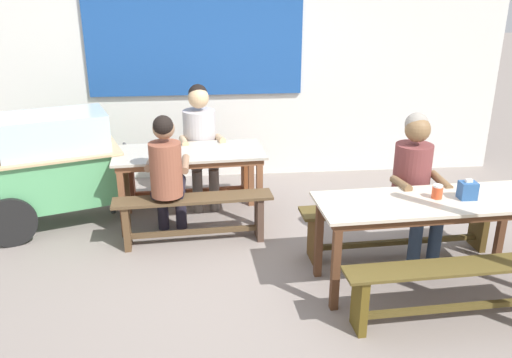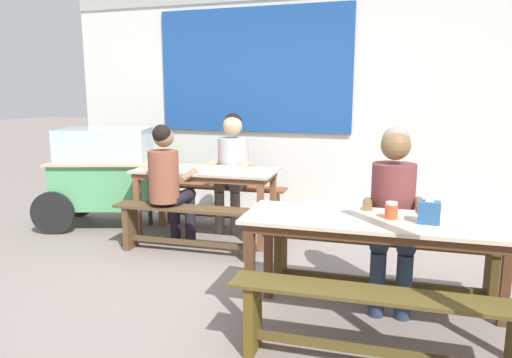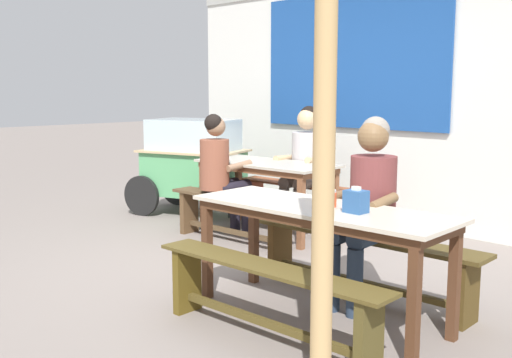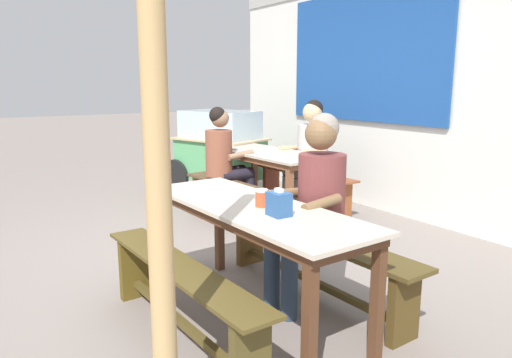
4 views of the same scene
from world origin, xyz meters
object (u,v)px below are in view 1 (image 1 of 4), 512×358
(food_cart, at_px, (56,162))
(person_center_facing, at_px, (200,136))
(dining_table_near, at_px, (430,209))
(condiment_jar, at_px, (437,192))
(bench_far_back, at_px, (189,175))
(bench_near_front, at_px, (456,285))
(bench_near_back, at_px, (399,221))
(person_left_back_turned, at_px, (167,171))
(person_right_near_table, at_px, (415,179))
(dining_table_far, at_px, (190,159))
(bench_far_front, at_px, (194,213))
(tissue_box, at_px, (468,190))

(food_cart, bearing_deg, person_center_facing, 15.37)
(dining_table_near, height_order, condiment_jar, condiment_jar)
(bench_far_back, distance_m, bench_near_front, 3.18)
(bench_near_back, distance_m, person_left_back_turned, 2.17)
(dining_table_near, distance_m, person_right_near_table, 0.47)
(condiment_jar, bearing_deg, bench_far_back, 136.06)
(dining_table_far, bearing_deg, bench_far_front, -86.27)
(dining_table_far, distance_m, condiment_jar, 2.43)
(bench_near_front, distance_m, condiment_jar, 0.75)
(bench_far_back, xyz_separation_m, bench_far_front, (0.07, -1.05, 0.01))
(dining_table_near, distance_m, condiment_jar, 0.15)
(bench_far_front, xyz_separation_m, bench_near_back, (1.86, -0.39, 0.01))
(person_center_facing, height_order, tissue_box, person_center_facing)
(tissue_box, bearing_deg, person_right_near_table, 117.35)
(bench_far_back, relative_size, food_cart, 0.92)
(food_cart, relative_size, condiment_jar, 14.88)
(food_cart, bearing_deg, person_right_near_table, -17.85)
(dining_table_far, distance_m, dining_table_near, 2.40)
(bench_near_back, height_order, person_center_facing, person_center_facing)
(bench_near_front, bearing_deg, condiment_jar, 86.74)
(bench_far_back, xyz_separation_m, bench_near_front, (1.98, -2.49, -0.00))
(dining_table_far, bearing_deg, person_center_facing, 76.86)
(bench_near_front, height_order, food_cart, food_cart)
(food_cart, xyz_separation_m, tissue_box, (3.54, -1.53, 0.17))
(bench_near_front, distance_m, tissue_box, 0.78)
(food_cart, xyz_separation_m, person_right_near_table, (3.30, -1.06, 0.10))
(bench_far_front, height_order, food_cart, food_cart)
(dining_table_near, height_order, bench_far_back, dining_table_near)
(bench_far_front, height_order, person_center_facing, person_center_facing)
(bench_near_back, height_order, food_cart, food_cart)
(bench_near_back, xyz_separation_m, person_right_near_table, (0.07, -0.07, 0.44))
(bench_near_back, xyz_separation_m, condiment_jar, (0.08, -0.50, 0.49))
(bench_far_back, xyz_separation_m, food_cart, (-1.30, -0.44, 0.36))
(food_cart, distance_m, person_right_near_table, 3.47)
(dining_table_far, bearing_deg, bench_near_front, -45.34)
(bench_far_back, bearing_deg, person_left_back_turned, -99.43)
(dining_table_near, xyz_separation_m, bench_near_front, (0.03, -0.53, -0.37))
(bench_near_back, relative_size, bench_near_front, 1.08)
(person_right_near_table, bearing_deg, bench_near_back, 138.19)
(dining_table_far, relative_size, condiment_jar, 13.82)
(person_right_near_table, height_order, tissue_box, person_right_near_table)
(bench_far_back, xyz_separation_m, tissue_box, (2.24, -1.97, 0.52))
(food_cart, bearing_deg, dining_table_near, -25.07)
(tissue_box, bearing_deg, dining_table_far, 146.76)
(bench_far_back, distance_m, bench_near_back, 2.41)
(dining_table_far, xyz_separation_m, person_left_back_turned, (-0.20, -0.46, 0.04))
(dining_table_near, relative_size, person_center_facing, 1.38)
(food_cart, distance_m, person_center_facing, 1.51)
(person_right_near_table, height_order, condiment_jar, person_right_near_table)
(dining_table_far, height_order, bench_near_front, dining_table_far)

